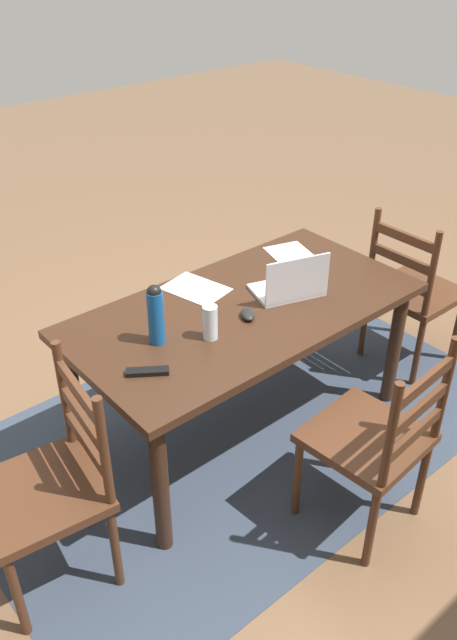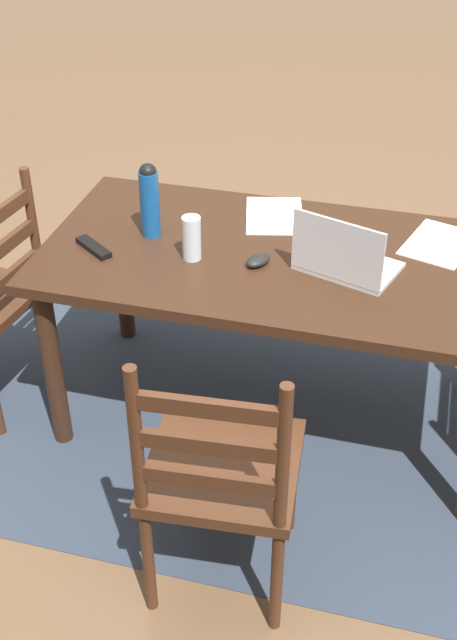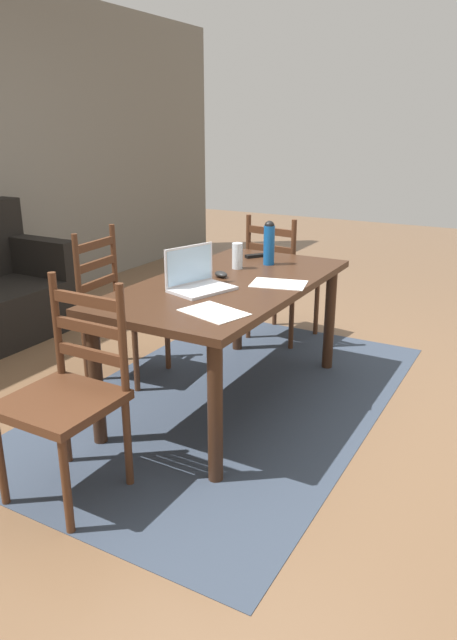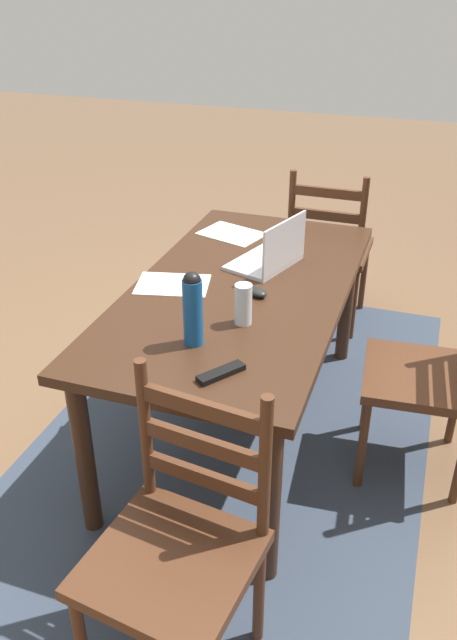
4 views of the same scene
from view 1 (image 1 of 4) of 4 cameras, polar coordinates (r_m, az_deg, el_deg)
name	(u,v)px [view 1 (image 1 of 4)]	position (r m, az deg, el deg)	size (l,w,h in m)	color
ground_plane	(243,425)	(3.41, 1.30, -9.31)	(14.00, 14.00, 0.00)	brown
area_rug	(243,425)	(3.41, 1.30, -9.28)	(2.75, 1.70, 0.01)	#333D4C
dining_table	(245,322)	(3.02, 1.44, -0.20)	(1.66, 0.85, 0.73)	#382114
chair_right_far	(51,487)	(2.56, -15.49, -14.10)	(0.49, 0.49, 0.95)	#4C2B19
chair_far_head	(375,440)	(2.71, 12.86, -10.38)	(0.47, 0.47, 0.95)	#4C2B19
chair_left_far	(412,292)	(3.76, 16.04, 2.39)	(0.44, 0.44, 0.95)	#4C2B19
laptop	(291,285)	(3.03, 5.58, 3.11)	(0.37, 0.31, 0.23)	silver
water_bottle	(156,313)	(2.66, -6.49, 0.59)	(0.07, 0.07, 0.27)	#145199
drinking_glass	(210,322)	(2.71, -1.64, -0.21)	(0.06, 0.06, 0.16)	silver
computer_mouse	(248,314)	(2.87, 1.72, 0.50)	(0.06, 0.10, 0.03)	black
tv_remote	(147,372)	(2.56, -7.23, -4.57)	(0.04, 0.17, 0.02)	black
paper_stack_left	(293,256)	(3.43, 5.74, 5.71)	(0.21, 0.30, 0.00)	white
paper_stack_right	(196,289)	(3.11, -2.93, 2.79)	(0.21, 0.30, 0.00)	white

